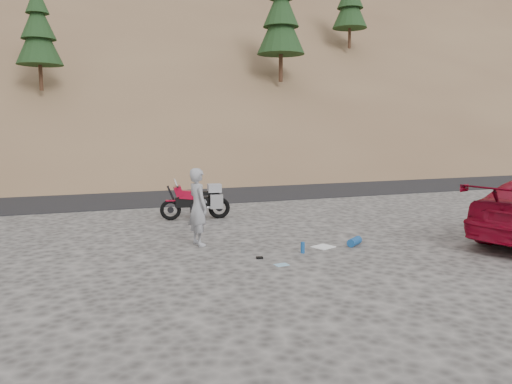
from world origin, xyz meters
The scene contains 10 objects.
ground centered at (0.00, 0.00, 0.00)m, with size 140.00×140.00×0.00m, color #3F3C3A.
road centered at (0.00, 9.00, 0.00)m, with size 120.00×7.00×0.05m, color black.
hillside centered at (-0.05, 40.88, 11.08)m, with size 120.00×73.00×46.72m.
motorcycle centered at (0.44, 3.09, 0.50)m, with size 1.98×0.69×1.18m.
man centered at (-0.31, 0.05, 0.00)m, with size 0.62×0.41×1.71m, color gray.
gear_white_cloth centered at (2.18, -1.11, 0.01)m, with size 0.42×0.38×0.01m, color white.
gear_blue_mat centered at (2.90, -1.21, 0.09)m, with size 0.18×0.18×0.45m, color navy.
gear_bottle centered at (1.54, -1.42, 0.12)m, with size 0.08×0.08×0.23m, color navy.
gear_glove_a centered at (0.54, -1.52, 0.02)m, with size 0.13×0.10×0.04m, color black.
gear_blue_cloth centered at (0.77, -2.10, 0.01)m, with size 0.26×0.19×0.01m, color #83AFCA.
Camera 1 is at (-2.86, -10.53, 2.59)m, focal length 35.00 mm.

